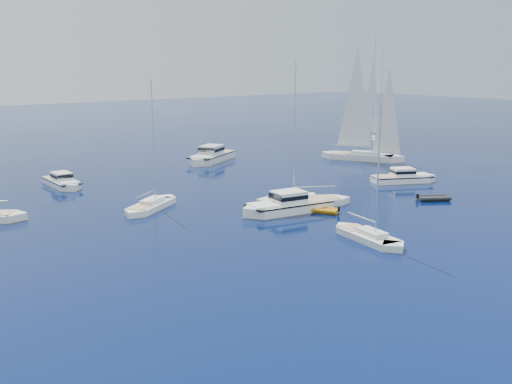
# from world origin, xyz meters

# --- Properties ---
(ground) EXTENTS (400.00, 400.00, 0.00)m
(ground) POSITION_xyz_m (0.00, 0.00, 0.00)
(ground) COLOR #08144C
(ground) RESTS_ON ground
(motor_cruiser_centre) EXTENTS (10.79, 4.85, 2.73)m
(motor_cruiser_centre) POSITION_xyz_m (4.59, 24.82, 0.00)
(motor_cruiser_centre) COLOR white
(motor_cruiser_centre) RESTS_ON ground
(motor_cruiser_far_r) EXTENTS (9.05, 6.50, 2.31)m
(motor_cruiser_far_r) POSITION_xyz_m (26.25, 27.09, 0.00)
(motor_cruiser_far_r) COLOR white
(motor_cruiser_far_r) RESTS_ON ground
(motor_cruiser_distant) EXTENTS (11.99, 8.97, 3.09)m
(motor_cruiser_distant) POSITION_xyz_m (16.44, 55.54, 0.00)
(motor_cruiser_distant) COLOR silver
(motor_cruiser_distant) RESTS_ON ground
(motor_cruiser_horizon) EXTENTS (2.72, 8.44, 2.20)m
(motor_cruiser_horizon) POSITION_xyz_m (-8.21, 51.27, 0.00)
(motor_cruiser_horizon) COLOR white
(motor_cruiser_horizon) RESTS_ON ground
(sailboat_fore) EXTENTS (3.77, 9.02, 12.88)m
(sailboat_fore) POSITION_xyz_m (3.56, 13.28, 0.00)
(sailboat_fore) COLOR silver
(sailboat_fore) RESTS_ON ground
(sailboat_mid_r) EXTENTS (10.39, 7.82, 15.46)m
(sailboat_mid_r) POSITION_xyz_m (8.20, 26.19, 0.00)
(sailboat_mid_r) COLOR silver
(sailboat_mid_r) RESTS_ON ground
(sailboat_centre) EXTENTS (9.10, 6.99, 13.60)m
(sailboat_centre) POSITION_xyz_m (-5.33, 34.55, 0.00)
(sailboat_centre) COLOR white
(sailboat_centre) RESTS_ON ground
(sailboat_sails_r) EXTENTS (9.54, 13.60, 19.92)m
(sailboat_sails_r) POSITION_xyz_m (35.64, 42.23, 0.00)
(sailboat_sails_r) COLOR silver
(sailboat_sails_r) RESTS_ON ground
(sailboat_sails_far) EXTENTS (4.56, 12.68, 18.24)m
(sailboat_sails_far) POSITION_xyz_m (52.47, 54.02, 0.00)
(sailboat_sails_far) COLOR silver
(sailboat_sails_far) RESTS_ON ground
(tender_yellow) EXTENTS (3.08, 3.69, 0.95)m
(tender_yellow) POSITION_xyz_m (7.33, 22.39, 0.00)
(tender_yellow) COLOR #C47C0B
(tender_yellow) RESTS_ON ground
(tender_grey_near) EXTENTS (4.10, 3.62, 0.95)m
(tender_grey_near) POSITION_xyz_m (20.58, 18.75, 0.00)
(tender_grey_near) COLOR black
(tender_grey_near) RESTS_ON ground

